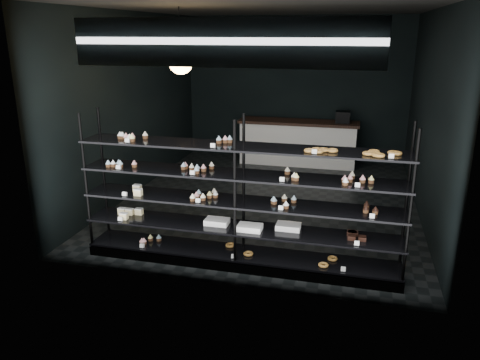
{
  "coord_description": "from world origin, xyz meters",
  "views": [
    {
      "loc": [
        1.4,
        -7.7,
        2.86
      ],
      "look_at": [
        -0.06,
        -1.9,
        0.95
      ],
      "focal_mm": 35.0,
      "sensor_mm": 36.0,
      "label": 1
    }
  ],
  "objects": [
    {
      "name": "signage",
      "position": [
        0.0,
        -2.93,
        2.75
      ],
      "size": [
        3.3,
        0.05,
        0.5
      ],
      "color": "#0F0D44",
      "rests_on": "room"
    },
    {
      "name": "room",
      "position": [
        0.0,
        0.0,
        1.6
      ],
      "size": [
        5.01,
        6.01,
        3.2
      ],
      "color": "black",
      "rests_on": "ground"
    },
    {
      "name": "pendant_lamp",
      "position": [
        -1.03,
        -1.41,
        2.45
      ],
      "size": [
        0.34,
        0.34,
        0.9
      ],
      "color": "black",
      "rests_on": "room"
    },
    {
      "name": "service_counter",
      "position": [
        0.18,
        2.5,
        0.5
      ],
      "size": [
        2.63,
        0.65,
        1.23
      ],
      "color": "white",
      "rests_on": "room"
    },
    {
      "name": "display_shelf",
      "position": [
        0.05,
        -2.45,
        0.63
      ],
      "size": [
        4.0,
        0.5,
        1.91
      ],
      "color": "black",
      "rests_on": "room"
    }
  ]
}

